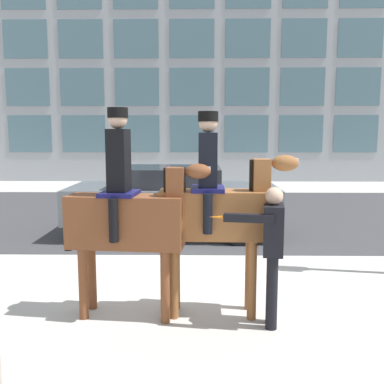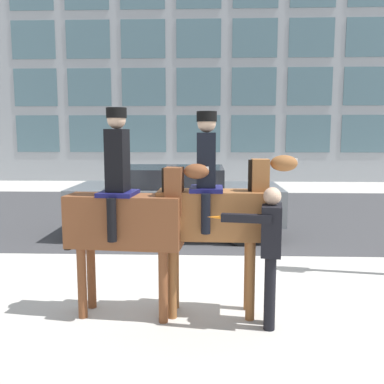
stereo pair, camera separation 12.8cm
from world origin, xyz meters
name	(u,v)px [view 1 (the left image)]	position (x,y,z in m)	size (l,w,h in m)	color
ground_plane	(180,263)	(0.00, 0.00, 0.00)	(80.00, 80.00, 0.00)	#B2AFA8
road_surface	(187,213)	(0.00, 4.75, 0.00)	(20.05, 8.50, 0.01)	#38383A
office_building_facade	(192,21)	(0.00, 12.99, 7.27)	(20.05, 0.33, 14.51)	#93999E
mounted_horse_lead	(128,214)	(-0.53, -2.13, 1.27)	(1.80, 0.65, 2.53)	brown
mounted_horse_companion	(216,209)	(0.53, -2.06, 1.33)	(1.75, 0.65, 2.49)	brown
pedestrian_bystander	(272,245)	(1.15, -2.41, 0.96)	(0.87, 0.44, 1.63)	black
street_car_near_lane	(173,198)	(-0.26, 2.13, 0.81)	(4.50, 2.01, 1.51)	#51565B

